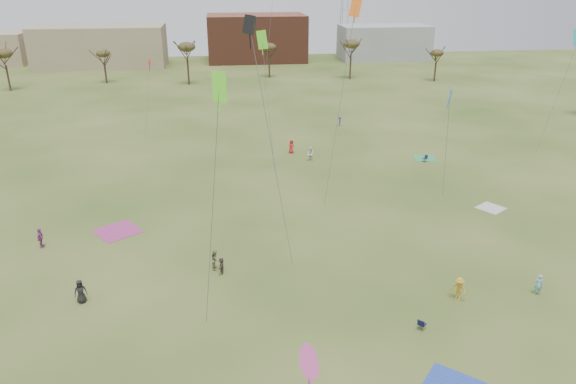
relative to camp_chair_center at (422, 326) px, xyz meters
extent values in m
plane|color=#2F4816|center=(-7.64, 0.32, -0.26)|extent=(260.00, 260.00, 0.00)
imported|color=olive|center=(-13.95, 9.88, 0.58)|extent=(0.68, 0.85, 1.68)
imported|color=#504139|center=(-13.47, 9.12, 0.43)|extent=(0.48, 1.30, 1.38)
imported|color=black|center=(-23.76, 6.25, 0.67)|extent=(1.05, 0.85, 1.86)
imported|color=gold|center=(3.94, 3.12, 0.67)|extent=(1.33, 1.34, 1.86)
imported|color=#73B0C1|center=(10.20, 3.05, 0.59)|extent=(0.70, 0.54, 1.70)
imported|color=#9C4192|center=(-29.26, 15.52, 0.66)|extent=(0.50, 1.10, 1.84)
imported|color=silver|center=(-1.83, 35.47, 0.67)|extent=(1.12, 1.15, 1.87)
imported|color=red|center=(-3.83, 39.03, 0.66)|extent=(1.05, 0.87, 1.83)
imported|color=navy|center=(5.52, 51.66, 0.45)|extent=(0.77, 1.03, 1.42)
cube|color=silver|center=(14.29, 18.53, -0.26)|extent=(3.32, 3.32, 0.03)
cube|color=#AD357C|center=(-23.13, 17.91, -0.26)|extent=(4.99, 4.99, 0.03)
cube|color=#389C56|center=(13.26, 34.68, -0.26)|extent=(3.24, 3.24, 0.03)
cube|color=#151439|center=(0.01, 0.01, 0.16)|extent=(0.71, 0.71, 0.04)
cube|color=#151439|center=(-0.15, -0.15, 0.39)|extent=(0.45, 0.45, 0.44)
cube|color=#151E3B|center=(12.70, 33.33, 0.16)|extent=(0.67, 0.67, 0.04)
cube|color=#151E3B|center=(12.91, 33.43, 0.39)|extent=(0.34, 0.51, 0.44)
cube|color=#67E929|center=(-12.90, 1.08, 16.46)|extent=(0.87, 0.87, 1.71)
cube|color=#67E929|center=(-12.90, 1.08, 15.86)|extent=(0.08, 0.08, 1.54)
cylinder|color=#4C4C51|center=(-13.72, 1.24, 8.55)|extent=(1.68, 0.36, 15.83)
cone|color=#F74EB9|center=(-10.15, -13.77, 9.61)|extent=(1.31, 0.10, 1.31)
cube|color=#F74EB9|center=(-10.15, -13.77, 8.77)|extent=(0.08, 0.08, 2.14)
cube|color=orange|center=(-0.39, 21.07, 19.39)|extent=(0.87, 0.87, 1.71)
cube|color=orange|center=(-0.39, 21.07, 18.79)|extent=(0.08, 0.08, 1.54)
cylinder|color=#4C4C51|center=(-1.72, 20.30, 10.02)|extent=(2.72, 1.59, 18.76)
cube|color=black|center=(-10.61, 10.58, 18.89)|extent=(0.72, 0.72, 1.24)
cube|color=black|center=(-10.61, 10.58, 18.17)|extent=(0.08, 0.08, 1.86)
cylinder|color=#4C4C51|center=(-9.20, 9.49, 9.77)|extent=(2.87, 2.23, 18.26)
cone|color=blue|center=(8.71, 19.16, 11.88)|extent=(1.16, 0.08, 1.16)
cube|color=blue|center=(8.71, 19.16, 11.14)|extent=(0.08, 0.08, 1.90)
cylinder|color=#4C4C51|center=(9.27, 19.89, 6.26)|extent=(1.18, 1.51, 11.24)
cube|color=#60E926|center=(-8.02, 32.47, 15.32)|extent=(1.03, 1.03, 2.02)
cube|color=#60E926|center=(-8.02, 32.47, 14.62)|extent=(0.08, 0.08, 1.82)
cylinder|color=#4C4C51|center=(-7.55, 30.84, 7.98)|extent=(1.00, 3.31, 14.69)
cone|color=red|center=(-22.82, 50.75, 10.33)|extent=(0.91, 0.07, 0.91)
cube|color=red|center=(-22.82, 50.75, 9.75)|extent=(0.08, 0.08, 1.50)
cylinder|color=#4C4C51|center=(-23.26, 47.94, 5.48)|extent=(0.93, 5.66, 9.71)
cylinder|color=#4C4C51|center=(28.97, 32.86, 7.82)|extent=(3.65, 1.07, 14.37)
cylinder|color=#4C4C51|center=(-4.25, 62.85, 14.19)|extent=(3.25, 2.81, 27.11)
cylinder|color=#3A2B1E|center=(-55.64, 86.32, 2.29)|extent=(0.40, 0.40, 5.10)
ellipsoid|color=#473D1E|center=(-55.64, 86.32, 7.22)|extent=(3.57, 3.57, 1.87)
cylinder|color=#3A2B1E|center=(-37.64, 92.32, 1.90)|extent=(0.40, 0.40, 4.32)
ellipsoid|color=#473D1E|center=(-37.64, 92.32, 6.08)|extent=(3.02, 3.02, 1.58)
cylinder|color=#3A2B1E|center=(-19.64, 88.32, 2.44)|extent=(0.40, 0.40, 5.40)
ellipsoid|color=#473D1E|center=(-19.64, 88.32, 7.66)|extent=(3.78, 3.78, 1.98)
cylinder|color=#3A2B1E|center=(-1.64, 94.32, 2.08)|extent=(0.40, 0.40, 4.68)
ellipsoid|color=#473D1E|center=(-1.64, 94.32, 6.60)|extent=(3.28, 3.28, 1.72)
cylinder|color=#3A2B1E|center=(16.36, 90.32, 2.38)|extent=(0.40, 0.40, 5.28)
ellipsoid|color=#473D1E|center=(16.36, 90.32, 7.48)|extent=(3.70, 3.70, 1.94)
cylinder|color=#3A2B1E|center=(34.36, 85.32, 1.84)|extent=(0.40, 0.40, 4.20)
ellipsoid|color=#473D1E|center=(34.36, 85.32, 5.90)|extent=(2.94, 2.94, 1.54)
cube|color=#937F60|center=(-42.64, 115.32, 4.74)|extent=(32.00, 14.00, 10.00)
cube|color=brown|center=(-2.64, 120.32, 5.74)|extent=(26.00, 16.00, 12.00)
cube|color=gray|center=(32.36, 118.32, 4.24)|extent=(24.00, 12.00, 9.00)
camera|label=1|loc=(-12.80, -28.64, 22.38)|focal=33.23mm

